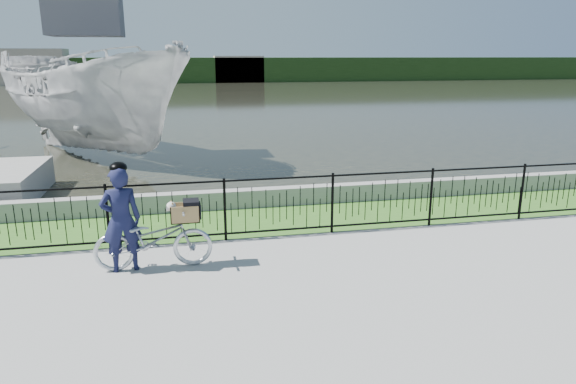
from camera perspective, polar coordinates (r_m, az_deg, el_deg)
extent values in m
plane|color=gray|center=(8.09, 1.32, -8.67)|extent=(120.00, 120.00, 0.00)
cube|color=#396C22|center=(10.48, -1.97, -3.07)|extent=(60.00, 2.00, 0.01)
plane|color=#28291F|center=(40.38, -9.73, 10.11)|extent=(120.00, 120.00, 0.00)
cube|color=gray|center=(11.36, -2.87, -0.60)|extent=(60.00, 0.30, 0.40)
cube|color=#203B17|center=(67.26, -10.89, 13.18)|extent=(120.00, 6.00, 3.00)
cube|color=#A29182|center=(67.22, -26.74, 12.33)|extent=(8.00, 4.00, 4.00)
cube|color=#A29182|center=(66.19, -5.52, 13.44)|extent=(6.00, 3.00, 3.20)
imported|color=silver|center=(8.28, -14.73, -5.09)|extent=(1.81, 0.63, 0.95)
cube|color=black|center=(8.18, -11.32, -3.20)|extent=(0.38, 0.18, 0.02)
cube|color=#987846|center=(8.18, -11.32, -3.15)|extent=(0.45, 0.28, 0.01)
cube|color=#987846|center=(8.27, -11.39, -2.01)|extent=(0.45, 0.01, 0.28)
cube|color=#987846|center=(8.01, -11.35, -2.55)|extent=(0.45, 0.02, 0.28)
cube|color=#987846|center=(8.14, -9.85, -2.19)|extent=(0.02, 0.28, 0.28)
cube|color=#987846|center=(8.14, -12.89, -2.36)|extent=(0.02, 0.28, 0.28)
cube|color=black|center=(8.09, -10.73, -1.10)|extent=(0.25, 0.29, 0.06)
cube|color=black|center=(8.14, -9.74, -2.00)|extent=(0.02, 0.29, 0.22)
ellipsoid|color=silver|center=(8.14, -11.51, -2.34)|extent=(0.31, 0.22, 0.20)
sphere|color=silver|center=(8.09, -12.85, -1.60)|extent=(0.15, 0.15, 0.15)
sphere|color=silver|center=(8.08, -13.19, -1.86)|extent=(0.07, 0.07, 0.07)
sphere|color=black|center=(8.07, -13.37, -1.92)|extent=(0.02, 0.02, 0.02)
cone|color=#A87F46|center=(8.13, -12.87, -1.07)|extent=(0.06, 0.08, 0.08)
cone|color=#A87F46|center=(8.03, -12.73, -1.26)|extent=(0.06, 0.08, 0.08)
imported|color=#141737|center=(8.21, -18.06, -2.95)|extent=(0.65, 0.48, 1.64)
ellipsoid|color=black|center=(8.01, -18.52, 2.52)|extent=(0.26, 0.29, 0.18)
imported|color=#B6B6B6|center=(17.94, -20.85, 9.40)|extent=(8.37, 9.64, 3.62)
cube|color=#3F3F47|center=(17.94, -21.71, 18.34)|extent=(2.20, 1.60, 1.60)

